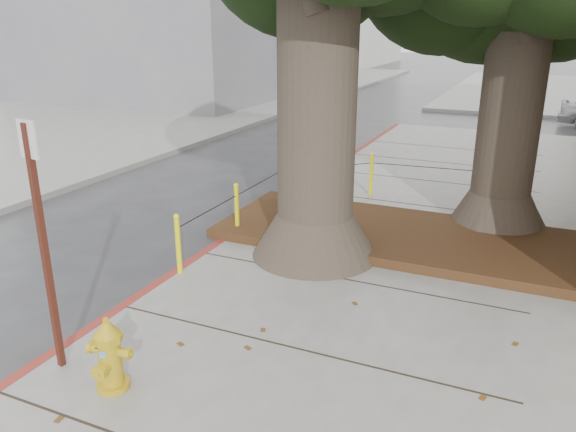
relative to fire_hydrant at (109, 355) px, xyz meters
name	(u,v)px	position (x,y,z in m)	size (l,w,h in m)	color
ground	(256,349)	(0.91, 1.46, -0.55)	(140.00, 140.00, 0.00)	#28282B
sidewalk_opposite	(43,126)	(-13.09, 11.46, -0.47)	(14.00, 60.00, 0.15)	slate
curb_red	(219,246)	(-1.09, 3.96, -0.47)	(0.14, 26.00, 0.16)	maroon
planter_bed	(404,236)	(1.81, 5.36, -0.32)	(6.40, 2.60, 0.16)	black
bollard_ring	(319,193)	(0.05, 5.83, 0.12)	(3.79, 5.39, 0.95)	yellow
fire_hydrant	(109,355)	(0.00, 0.00, 0.00)	(0.43, 0.40, 0.81)	gold
signpost	(42,235)	(-0.80, 0.10, 1.14)	(0.27, 0.07, 2.72)	#471911
car_dark	(217,92)	(-10.69, 19.96, 0.01)	(1.56, 3.83, 1.11)	black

